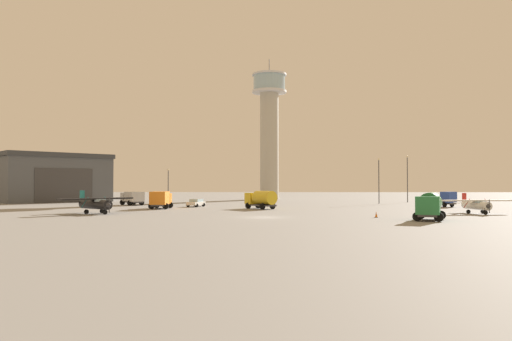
{
  "coord_description": "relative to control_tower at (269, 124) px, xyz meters",
  "views": [
    {
      "loc": [
        0.95,
        -58.92,
        3.9
      ],
      "look_at": [
        -1.8,
        33.66,
        6.59
      ],
      "focal_mm": 34.47,
      "sensor_mm": 36.0,
      "label": 1
    }
  ],
  "objects": [
    {
      "name": "airplane_black",
      "position": [
        -23.28,
        -66.55,
        -18.91
      ],
      "size": [
        8.27,
        8.95,
        3.1
      ],
      "rotation": [
        0.0,
        0.0,
        5.58
      ],
      "color": "black",
      "rests_on": "ground_plane"
    },
    {
      "name": "truck_box_silver",
      "position": [
        -26.07,
        -38.77,
        -18.88
      ],
      "size": [
        5.59,
        6.16,
        2.55
      ],
      "rotation": [
        0.0,
        0.0,
        2.23
      ],
      "color": "#38383D",
      "rests_on": "ground_plane"
    },
    {
      "name": "light_post_east",
      "position": [
        -22.88,
        -21.25,
        -15.79
      ],
      "size": [
        0.44,
        0.44,
        7.53
      ],
      "color": "#38383D",
      "rests_on": "ground_plane"
    },
    {
      "name": "truck_fuel_tanker_yellow",
      "position": [
        -1.18,
        -52.81,
        -18.72
      ],
      "size": [
        5.39,
        5.86,
        2.93
      ],
      "rotation": [
        0.0,
        0.0,
        2.26
      ],
      "color": "#38383D",
      "rests_on": "ground_plane"
    },
    {
      "name": "light_post_centre",
      "position": [
        30.51,
        -22.75,
        -14.32
      ],
      "size": [
        0.44,
        0.44,
        10.35
      ],
      "color": "#38383D",
      "rests_on": "ground_plane"
    },
    {
      "name": "truck_flatbed_blue",
      "position": [
        30.67,
        -44.3,
        -19.07
      ],
      "size": [
        5.6,
        6.62,
        2.68
      ],
      "rotation": [
        0.0,
        0.0,
        5.32
      ],
      "color": "#38383D",
      "rests_on": "ground_plane"
    },
    {
      "name": "truck_box_orange",
      "position": [
        -17.55,
        -52.45,
        -18.77
      ],
      "size": [
        3.33,
        6.04,
        2.8
      ],
      "rotation": [
        0.0,
        0.0,
        1.59
      ],
      "color": "#38383D",
      "rests_on": "ground_plane"
    },
    {
      "name": "light_post_north",
      "position": [
        22.68,
        -29.98,
        -14.82
      ],
      "size": [
        0.44,
        0.44,
        9.37
      ],
      "color": "#38383D",
      "rests_on": "ground_plane"
    },
    {
      "name": "car_white",
      "position": [
        -12.89,
        -45.08,
        -19.62
      ],
      "size": [
        3.04,
        4.87,
        1.37
      ],
      "rotation": [
        0.0,
        0.0,
        4.44
      ],
      "color": "white",
      "rests_on": "ground_plane"
    },
    {
      "name": "control_tower",
      "position": [
        0.0,
        0.0,
        0.0
      ],
      "size": [
        9.27,
        9.27,
        37.88
      ],
      "color": "#B2AD9E",
      "rests_on": "ground_plane"
    },
    {
      "name": "hangar",
      "position": [
        -50.92,
        -19.71,
        -14.88
      ],
      "size": [
        30.22,
        30.07,
        10.91
      ],
      "rotation": [
        0.0,
        0.0,
        -0.81
      ],
      "color": "#4C5159",
      "rests_on": "ground_plane"
    },
    {
      "name": "airplane_white",
      "position": [
        28.0,
        -64.81,
        -19.08
      ],
      "size": [
        9.31,
        7.29,
        2.74
      ],
      "rotation": [
        0.0,
        0.0,
        4.84
      ],
      "color": "white",
      "rests_on": "ground_plane"
    },
    {
      "name": "ground_plane",
      "position": [
        -0.62,
        -72.96,
        -20.36
      ],
      "size": [
        400.0,
        400.0,
        0.0
      ],
      "primitive_type": "plane",
      "color": "gray"
    },
    {
      "name": "truck_fuel_tanker_green",
      "position": [
        17.79,
        -77.41,
        -18.68
      ],
      "size": [
        4.43,
        6.09,
        3.03
      ],
      "rotation": [
        0.0,
        0.0,
        4.32
      ],
      "color": "#38383D",
      "rests_on": "ground_plane"
    },
    {
      "name": "traffic_cone_near_left",
      "position": [
        12.9,
        -72.98,
        -20.0
      ],
      "size": [
        0.36,
        0.36,
        0.73
      ],
      "color": "black",
      "rests_on": "ground_plane"
    }
  ]
}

